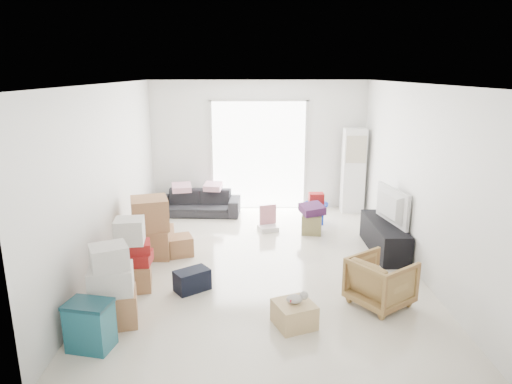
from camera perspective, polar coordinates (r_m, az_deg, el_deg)
The scene contains 21 objects.
room_shell at distance 6.71m, azimuth 0.93°, elevation 1.78°, with size 4.98×6.48×3.18m.
sliding_door at distance 9.65m, azimuth 0.34°, elevation 5.16°, with size 2.10×0.04×2.33m.
ac_tower at distance 9.64m, azimuth 12.07°, elevation 2.60°, with size 0.45×0.30×1.75m, color white.
tv_console at distance 7.78m, azimuth 15.73°, elevation -5.42°, with size 0.44×1.47×0.49m, color black.
television at distance 7.68m, azimuth 15.89°, elevation -3.24°, with size 1.00×0.58×0.13m, color black.
sofa at distance 9.43m, azimuth -7.23°, elevation -0.86°, with size 1.70×0.50×0.66m, color #232328.
pillow_left at distance 9.34m, azimuth -9.32°, elevation 1.42°, with size 0.42×0.33×0.13m, color #E3A5BB.
pillow_right at distance 9.35m, azimuth -5.43°, elevation 1.56°, with size 0.38×0.30×0.13m, color #E3A5BB.
armchair at distance 6.02m, azimuth 15.35°, elevation -10.47°, with size 0.67×0.63×0.69m, color #A18247.
storage_bins at distance 5.31m, azimuth -20.04°, elevation -15.40°, with size 0.52×0.42×0.54m.
box_stack_a at distance 5.62m, azimuth -17.58°, elevation -11.53°, with size 0.62×0.56×0.97m.
box_stack_b at distance 6.42m, azimuth -15.29°, elevation -8.02°, with size 0.57×0.57×0.99m.
box_stack_c at distance 7.42m, azimuth -13.03°, elevation -4.43°, with size 0.68×0.68×0.96m.
loose_box at distance 7.48m, azimuth -9.47°, elevation -6.61°, with size 0.38×0.38×0.31m, color #8B613F.
duffel_bag at distance 6.31m, azimuth -7.99°, elevation -10.86°, with size 0.45×0.27×0.29m, color black.
ottoman at distance 8.39m, azimuth 6.97°, elevation -3.96°, with size 0.36×0.36×0.36m, color olive.
blanket at distance 8.31m, azimuth 7.02°, elevation -2.34°, with size 0.39×0.39×0.14m, color #491D48.
kids_table at distance 8.85m, azimuth 7.52°, elevation -1.25°, with size 0.47×0.47×0.61m.
toy_walker at distance 8.52m, azimuth 1.50°, elevation -3.90°, with size 0.41×0.38×0.46m.
wood_crate at distance 5.49m, azimuth 4.80°, elevation -14.97°, with size 0.43×0.43×0.28m, color tan.
plush_bunny at distance 5.40m, azimuth 5.15°, elevation -13.07°, with size 0.26×0.15×0.13m.
Camera 1 is at (-0.22, -6.53, 2.87)m, focal length 32.00 mm.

